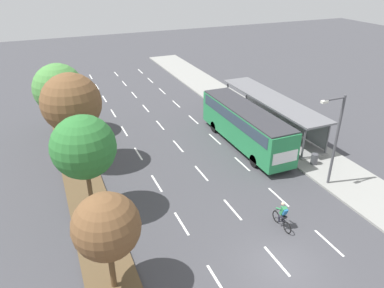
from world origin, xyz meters
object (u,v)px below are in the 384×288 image
object	(u,v)px
cyclist	(282,216)
median_tree_third	(71,103)
bus	(245,123)
streetlight	(335,135)
trash_bin	(314,159)
median_tree_nearest	(106,227)
median_tree_second	(84,147)
median_tree_fourth	(59,89)
bus_shelter	(273,109)

from	to	relation	value
cyclist	median_tree_third	bearing A→B (deg)	129.00
bus	streetlight	bearing A→B (deg)	-74.23
streetlight	trash_bin	size ratio (longest dim) A/B	7.65
median_tree_nearest	median_tree_second	bearing A→B (deg)	89.57
median_tree_nearest	median_tree_fourth	world-z (taller)	median_tree_fourth
bus_shelter	trash_bin	world-z (taller)	bus_shelter
median_tree_nearest	median_tree_fourth	size ratio (longest dim) A/B	0.81
bus	cyclist	size ratio (longest dim) A/B	6.20
bus_shelter	bus	world-z (taller)	bus
bus	trash_bin	size ratio (longest dim) A/B	13.28
median_tree_second	median_tree_fourth	world-z (taller)	median_tree_second
bus	median_tree_nearest	distance (m)	17.34
median_tree_third	streetlight	distance (m)	18.33
bus	median_tree_fourth	world-z (taller)	median_tree_fourth
bus	bus_shelter	bearing A→B (deg)	26.12
median_tree_fourth	trash_bin	size ratio (longest dim) A/B	7.46
bus	median_tree_second	bearing A→B (deg)	-162.04
trash_bin	cyclist	bearing A→B (deg)	-142.53
streetlight	median_tree_second	bearing A→B (deg)	168.00
bus_shelter	cyclist	world-z (taller)	bus_shelter
trash_bin	median_tree_nearest	bearing A→B (deg)	-161.45
cyclist	median_tree_second	world-z (taller)	median_tree_second
bus_shelter	median_tree_nearest	world-z (taller)	median_tree_nearest
bus_shelter	median_tree_second	world-z (taller)	median_tree_second
cyclist	streetlight	distance (m)	6.87
median_tree_third	median_tree_nearest	bearing A→B (deg)	-90.75
bus	trash_bin	bearing A→B (deg)	-58.14
cyclist	trash_bin	bearing A→B (deg)	37.47
median_tree_second	streetlight	xyz separation A→B (m)	(15.62, -3.32, -0.71)
median_tree_nearest	median_tree_fourth	bearing A→B (deg)	90.80
median_tree_fourth	streetlight	distance (m)	22.66
bus_shelter	trash_bin	distance (m)	7.44
trash_bin	bus_shelter	bearing A→B (deg)	81.52
bus_shelter	median_tree_nearest	xyz separation A→B (m)	(-17.78, -12.85, 1.85)
cyclist	median_tree_third	world-z (taller)	median_tree_third
bus	median_tree_third	xyz separation A→B (m)	(-13.33, 2.04, 3.02)
median_tree_second	median_tree_nearest	bearing A→B (deg)	-90.43
median_tree_second	trash_bin	distance (m)	17.15
trash_bin	bus	bearing A→B (deg)	121.86
bus_shelter	cyclist	xyz separation A→B (m)	(-7.69, -12.31, -1.07)
median_tree_nearest	median_tree_second	world-z (taller)	median_tree_second
median_tree_nearest	cyclist	bearing A→B (deg)	3.06
median_tree_second	cyclist	bearing A→B (deg)	-30.25
bus	trash_bin	xyz separation A→B (m)	(3.20, -5.15, -1.49)
bus	median_tree_fourth	xyz separation A→B (m)	(-13.76, 8.43, 2.20)
median_tree_third	trash_bin	world-z (taller)	median_tree_third
median_tree_third	median_tree_fourth	size ratio (longest dim) A/B	1.13
cyclist	trash_bin	size ratio (longest dim) A/B	2.14
bus	median_tree_nearest	bearing A→B (deg)	-141.46
cyclist	median_tree_second	bearing A→B (deg)	149.75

